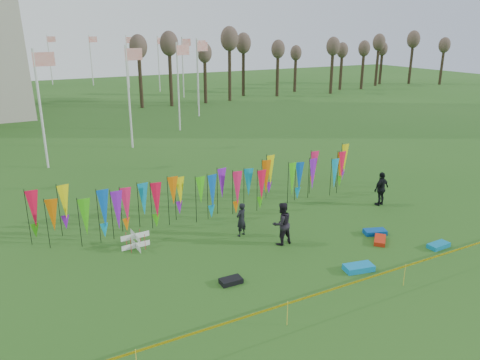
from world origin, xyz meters
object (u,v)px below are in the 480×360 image
person_mid (282,224)px  kite_bag_turquoise (359,268)px  kite_bag_teal (439,245)px  kite_bag_red (380,240)px  kite_bag_black (231,281)px  person_right (381,189)px  kite_bag_blue (375,232)px  person_left (241,220)px  box_kite (136,241)px

person_mid → kite_bag_turquoise: bearing=108.7°
kite_bag_turquoise → kite_bag_teal: bearing=-1.2°
kite_bag_red → kite_bag_black: 7.61m
person_right → kite_bag_teal: size_ratio=1.84×
kite_bag_teal → kite_bag_blue: bearing=122.1°
person_left → kite_bag_blue: 6.37m
kite_bag_teal → person_mid: bearing=148.9°
kite_bag_teal → kite_bag_red: bearing=139.6°
person_mid → box_kite: bearing=-27.5°
kite_bag_black → kite_bag_red: bearing=-0.0°
kite_bag_blue → kite_bag_black: bearing=-174.6°
kite_bag_teal → kite_bag_turquoise: bearing=178.8°
person_left → kite_bag_black: bearing=35.0°
box_kite → kite_bag_red: box_kite is taller
kite_bag_turquoise → person_right: bearing=40.1°
person_mid → kite_bag_black: (-3.55, -1.97, -0.89)m
person_left → kite_bag_black: size_ratio=1.92×
kite_bag_teal → box_kite: bearing=152.4°
kite_bag_blue → kite_bag_black: kite_bag_blue is taller
kite_bag_black → box_kite: bearing=117.3°
box_kite → person_left: person_left is taller
person_right → kite_bag_red: size_ratio=1.80×
person_mid → person_right: bearing=-172.0°
kite_bag_turquoise → kite_bag_red: kite_bag_turquoise is taller
person_right → kite_bag_teal: (-1.44, -5.12, -0.84)m
box_kite → kite_bag_teal: bearing=-27.6°
person_mid → person_right: 7.57m
box_kite → kite_bag_red: 11.00m
person_left → kite_bag_turquoise: (2.62, -5.13, -0.69)m
person_right → person_left: bearing=-9.8°
kite_bag_turquoise → kite_bag_blue: kite_bag_turquoise is taller
kite_bag_turquoise → person_left: bearing=117.0°
person_left → kite_bag_blue: (5.66, -2.84, -0.70)m
kite_bag_black → kite_bag_teal: 9.66m
kite_bag_red → person_right: bearing=46.2°
person_left → kite_bag_black: 4.36m
person_right → kite_bag_turquoise: size_ratio=1.59×
kite_bag_blue → kite_bag_black: 8.06m
person_mid → kite_bag_black: 4.16m
box_kite → kite_bag_teal: box_kite is taller
kite_bag_red → kite_bag_black: bearing=180.0°
kite_bag_turquoise → kite_bag_black: bearing=162.9°
box_kite → person_left: size_ratio=0.45×
kite_bag_blue → kite_bag_black: (-8.03, -0.76, -0.01)m
person_left → kite_bag_turquoise: bearing=95.4°
person_left → kite_bag_turquoise: person_left is taller
person_left → kite_bag_red: (5.24, -3.60, -0.71)m
kite_bag_red → box_kite: bearing=155.2°
kite_bag_blue → kite_bag_teal: kite_bag_blue is taller
person_left → kite_bag_black: (-2.37, -3.59, -0.71)m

